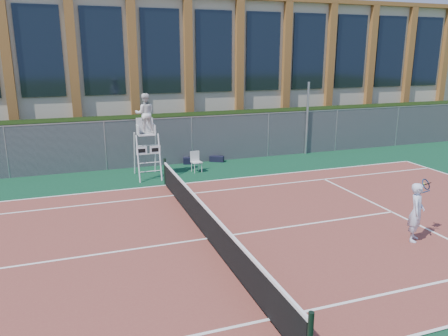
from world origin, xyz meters
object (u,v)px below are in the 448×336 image
object	(u,v)px
steel_pole	(307,119)
umpire_chair	(145,116)
plastic_chair	(196,160)
tennis_player	(416,212)

from	to	relation	value
steel_pole	umpire_chair	world-z (taller)	steel_pole
plastic_chair	tennis_player	distance (m)	9.94
steel_pole	plastic_chair	distance (m)	6.73
umpire_chair	steel_pole	bearing A→B (deg)	10.88
umpire_chair	tennis_player	size ratio (longest dim) A/B	2.13
umpire_chair	plastic_chair	distance (m)	3.01
steel_pole	plastic_chair	bearing A→B (deg)	-166.68
umpire_chair	plastic_chair	size ratio (longest dim) A/B	3.94
tennis_player	plastic_chair	bearing A→B (deg)	111.95
steel_pole	tennis_player	distance (m)	11.11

